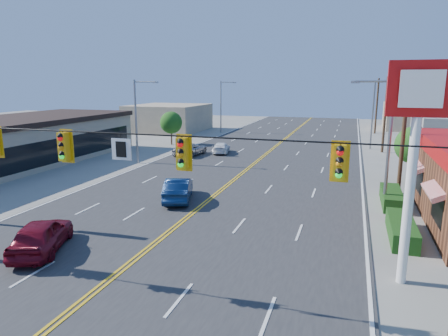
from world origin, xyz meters
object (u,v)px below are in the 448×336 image
(kfc_pylon, at_px, (416,130))
(car_silver, at_px, (191,150))
(signal_span, at_px, (90,163))
(car_blue, at_px, (178,190))
(car_magenta, at_px, (42,236))
(car_white, at_px, (221,148))

(kfc_pylon, xyz_separation_m, car_silver, (-18.68, 23.48, -5.39))
(signal_span, xyz_separation_m, kfc_pylon, (11.12, 4.00, 1.16))
(car_blue, bearing_deg, car_magenta, 56.46)
(car_blue, bearing_deg, signal_span, 80.80)
(signal_span, bearing_deg, car_magenta, 155.68)
(car_magenta, height_order, car_blue, car_magenta)
(kfc_pylon, relative_size, car_blue, 1.86)
(car_magenta, bearing_deg, car_silver, -105.16)
(car_magenta, height_order, car_white, car_magenta)
(car_blue, distance_m, car_silver, 16.99)
(kfc_pylon, distance_m, car_blue, 15.86)
(kfc_pylon, height_order, car_magenta, kfc_pylon)
(car_magenta, bearing_deg, kfc_pylon, 165.16)
(signal_span, distance_m, car_silver, 28.82)
(car_white, bearing_deg, signal_span, 88.40)
(kfc_pylon, distance_m, car_white, 30.70)
(signal_span, height_order, car_white, signal_span)
(signal_span, bearing_deg, kfc_pylon, 19.78)
(signal_span, height_order, kfc_pylon, signal_span)
(car_magenta, bearing_deg, signal_span, 133.51)
(car_white, relative_size, car_silver, 0.87)
(signal_span, relative_size, car_silver, 5.20)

